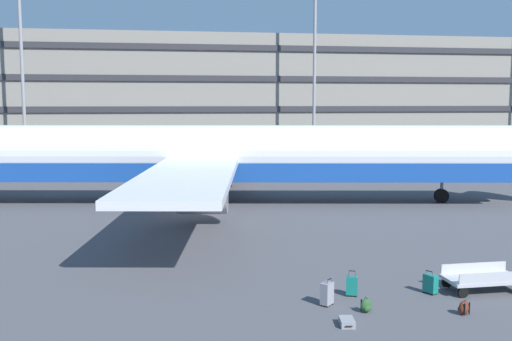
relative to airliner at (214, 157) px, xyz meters
The scene contains 12 objects.
ground_plane 4.69m from the airliner, 120.11° to the right, with size 600.00×600.00×0.00m, color #4C4C51.
terminal_structure 42.88m from the airliner, 92.46° to the left, with size 178.11×16.43×14.73m.
airliner is the anchor object (origin of this frame).
light_mast_left 35.80m from the airliner, 121.26° to the left, with size 1.80×0.50×24.21m.
light_mast_center_left 34.27m from the airliner, 64.05° to the left, with size 1.80×0.50×24.62m.
suitcase_small 22.06m from the airliner, 85.03° to the right, with size 0.49×0.69×0.21m.
suitcase_upright 19.65m from the airliner, 81.53° to the right, with size 0.44×0.35×0.90m.
suitcase_laid_flat 20.39m from the airliner, 73.97° to the right, with size 0.44×0.53×0.80m.
suitcase_black 20.27m from the airliner, 84.89° to the right, with size 0.49×0.49×0.89m.
backpack_scuffed 21.21m from the airliner, 82.30° to the right, with size 0.42×0.35×0.48m.
backpack_teal 22.40m from the airliner, 75.15° to the right, with size 0.44×0.39×0.49m.
baggage_cart 21.00m from the airliner, 68.92° to the right, with size 3.31×1.34×0.82m.
Camera 1 is at (-1.55, -34.71, 6.51)m, focal length 41.82 mm.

